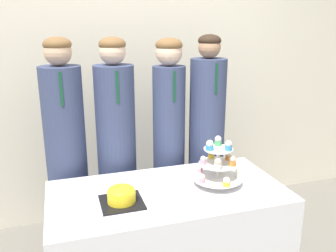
# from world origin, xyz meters

# --- Properties ---
(wall_back) EXTENTS (9.00, 0.06, 2.70)m
(wall_back) POSITION_xyz_m (0.00, 1.51, 1.35)
(wall_back) COLOR beige
(wall_back) RESTS_ON ground_plane
(table) EXTENTS (1.43, 0.72, 0.72)m
(table) POSITION_xyz_m (0.00, 0.36, 0.36)
(table) COLOR white
(table) RESTS_ON ground_plane
(round_cake) EXTENTS (0.24, 0.24, 0.10)m
(round_cake) POSITION_xyz_m (-0.30, 0.29, 0.77)
(round_cake) COLOR black
(round_cake) RESTS_ON table
(cake_knife) EXTENTS (0.29, 0.16, 0.01)m
(cake_knife) POSITION_xyz_m (-0.30, 0.07, 0.72)
(cake_knife) COLOR silver
(cake_knife) RESTS_ON table
(cupcake_stand) EXTENTS (0.31, 0.31, 0.30)m
(cupcake_stand) POSITION_xyz_m (0.32, 0.35, 0.86)
(cupcake_stand) COLOR silver
(cupcake_stand) RESTS_ON table
(student_0) EXTENTS (0.28, 0.29, 1.62)m
(student_0) POSITION_xyz_m (-0.57, 0.94, 0.78)
(student_0) COLOR #384266
(student_0) RESTS_ON ground_plane
(student_1) EXTENTS (0.28, 0.29, 1.62)m
(student_1) POSITION_xyz_m (-0.22, 0.94, 0.78)
(student_1) COLOR #384266
(student_1) RESTS_ON ground_plane
(student_2) EXTENTS (0.24, 0.25, 1.61)m
(student_2) POSITION_xyz_m (0.19, 0.94, 0.80)
(student_2) COLOR #384266
(student_2) RESTS_ON ground_plane
(student_3) EXTENTS (0.28, 0.28, 1.63)m
(student_3) POSITION_xyz_m (0.50, 0.94, 0.78)
(student_3) COLOR #384266
(student_3) RESTS_ON ground_plane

